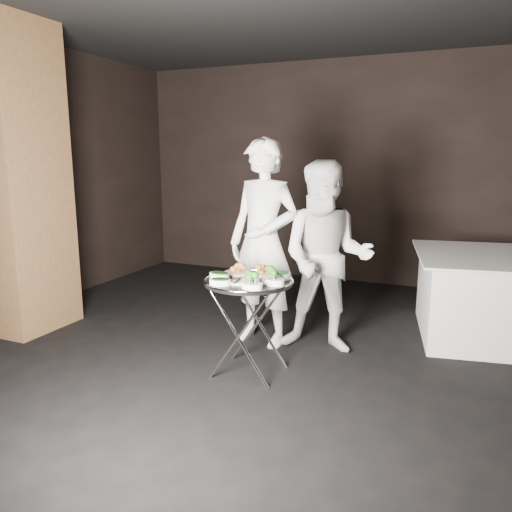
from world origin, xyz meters
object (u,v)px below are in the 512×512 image
at_px(serving_tray, 248,281).
at_px(dining_table, 493,297).
at_px(waiter_right, 326,258).
at_px(waiter_left, 263,243).
at_px(tray_stand, 249,323).

height_order(serving_tray, dining_table, dining_table).
bearing_deg(waiter_right, dining_table, 25.62).
bearing_deg(waiter_left, tray_stand, -66.90).
relative_size(tray_stand, serving_tray, 1.08).
distance_m(tray_stand, dining_table, 2.47).
height_order(tray_stand, waiter_left, waiter_left).
bearing_deg(waiter_left, dining_table, 35.76).
xyz_separation_m(waiter_right, dining_table, (1.40, 0.93, -0.44)).
bearing_deg(waiter_left, serving_tray, -66.90).
height_order(serving_tray, waiter_left, waiter_left).
bearing_deg(dining_table, serving_tray, -137.64).
xyz_separation_m(tray_stand, waiter_left, (-0.16, 0.70, 0.52)).
xyz_separation_m(serving_tray, waiter_left, (-0.16, 0.70, 0.18)).
distance_m(serving_tray, waiter_right, 0.85).
relative_size(tray_stand, waiter_left, 0.40).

